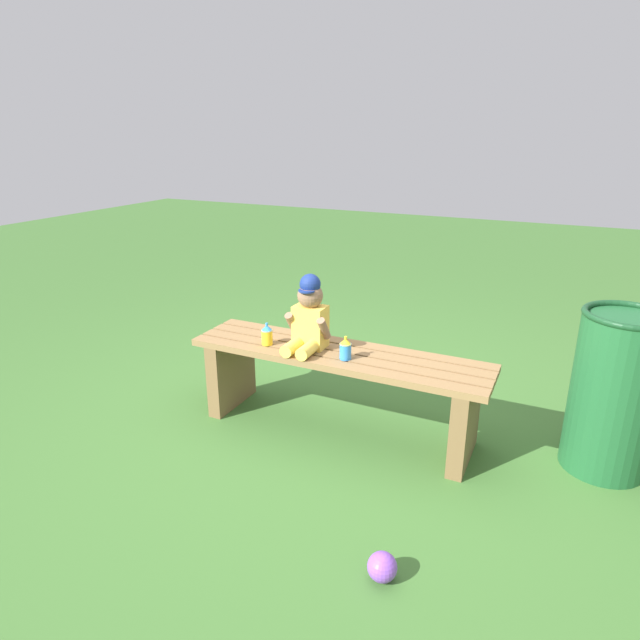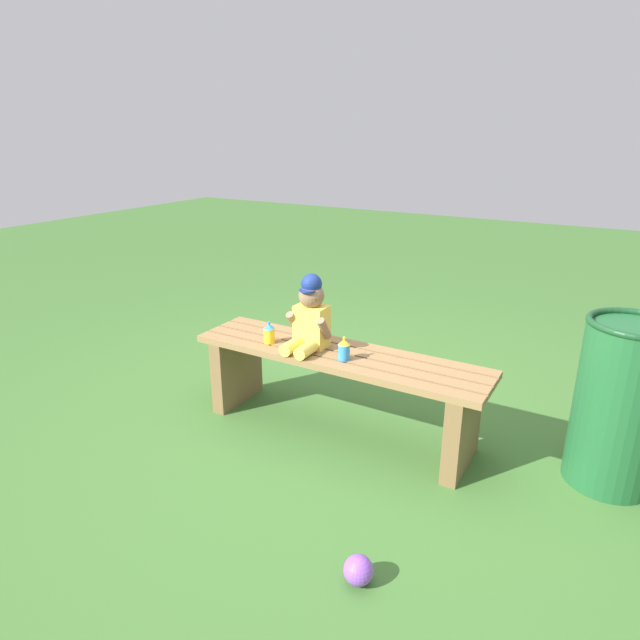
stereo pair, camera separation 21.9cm
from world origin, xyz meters
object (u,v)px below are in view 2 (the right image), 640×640
Objects in this scene: park_bench at (338,378)px; trash_bin at (620,404)px; toy_ball at (358,570)px; sippy_cup_left at (269,333)px; child_figure at (310,316)px; sippy_cup_right at (344,349)px.

park_bench is 1.35m from trash_bin.
park_bench reaches higher than toy_ball.
park_bench is 0.45m from sippy_cup_left.
child_figure is 0.50× the size of trash_bin.
child_figure is 3.60× the size of toy_ball.
sippy_cup_left and sippy_cup_right have the same top height.
sippy_cup_left is at bearing 180.00° from sippy_cup_right.
child_figure reaches higher than sippy_cup_right.
trash_bin is at bearing 10.43° from park_bench.
trash_bin is at bearing 14.35° from sippy_cup_right.
child_figure reaches higher than trash_bin.
toy_ball is at bearing -58.67° from sippy_cup_right.
sippy_cup_left is at bearing -166.05° from child_figure.
sippy_cup_right is (0.24, -0.06, -0.12)m from child_figure.
trash_bin is (0.74, 1.15, 0.35)m from toy_ball.
park_bench is 1.11m from toy_ball.
child_figure is at bearing 129.90° from toy_ball.
child_figure is 1.53m from trash_bin.
toy_ball is (0.75, -0.89, -0.59)m from child_figure.
toy_ball is (0.97, -0.83, -0.47)m from sippy_cup_left.
sippy_cup_left is 1.10× the size of toy_ball.
trash_bin reaches higher than toy_ball.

